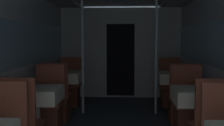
# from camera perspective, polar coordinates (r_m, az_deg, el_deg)

# --- Properties ---
(wall_left) EXTENTS (0.05, 8.26, 2.06)m
(wall_left) POSITION_cam_1_polar(r_m,az_deg,el_deg) (4.34, -17.84, 0.37)
(wall_left) COLOR silver
(wall_left) RESTS_ON ground_plane
(bulkhead_far) EXTENTS (2.74, 0.09, 2.06)m
(bulkhead_far) POSITION_cam_1_polar(r_m,az_deg,el_deg) (7.18, 1.57, 1.85)
(bulkhead_far) COLOR #A8A8A3
(bulkhead_far) RESTS_ON ground_plane
(dining_table_left_1) EXTENTS (0.61, 0.61, 0.75)m
(dining_table_left_1) POSITION_cam_1_polar(r_m,az_deg,el_deg) (4.05, -13.73, -6.13)
(dining_table_left_1) COLOR #4C4C51
(dining_table_left_1) RESTS_ON ground_plane
(chair_left_far_1) EXTENTS (0.43, 0.43, 0.97)m
(chair_left_far_1) POSITION_cam_1_polar(r_m,az_deg,el_deg) (4.68, -11.61, -8.81)
(chair_left_far_1) COLOR brown
(chair_left_far_1) RESTS_ON ground_plane
(dining_table_left_2) EXTENTS (0.61, 0.61, 0.75)m
(dining_table_left_2) POSITION_cam_1_polar(r_m,az_deg,el_deg) (5.77, -8.80, -2.87)
(dining_table_left_2) COLOR #4C4C51
(dining_table_left_2) RESTS_ON ground_plane
(chair_left_near_2) EXTENTS (0.43, 0.43, 0.97)m
(chair_left_near_2) POSITION_cam_1_polar(r_m,az_deg,el_deg) (5.25, -10.02, -7.33)
(chair_left_near_2) COLOR brown
(chair_left_near_2) RESTS_ON ground_plane
(chair_left_far_2) EXTENTS (0.43, 0.43, 0.97)m
(chair_left_far_2) POSITION_cam_1_polar(r_m,az_deg,el_deg) (6.39, -7.72, -5.15)
(chair_left_far_2) COLOR brown
(chair_left_far_2) RESTS_ON ground_plane
(support_pole_left_2) EXTENTS (0.05, 0.05, 2.06)m
(support_pole_left_2) POSITION_cam_1_polar(r_m,az_deg,el_deg) (5.67, -5.39, 1.13)
(support_pole_left_2) COLOR silver
(support_pole_left_2) RESTS_ON ground_plane
(dining_table_right_1) EXTENTS (0.61, 0.61, 0.75)m
(dining_table_right_1) POSITION_cam_1_polar(r_m,az_deg,el_deg) (4.00, 15.57, -6.31)
(dining_table_right_1) COLOR #4C4C51
(dining_table_right_1) RESTS_ON ground_plane
(chair_right_far_1) EXTENTS (0.43, 0.43, 0.97)m
(chair_right_far_1) POSITION_cam_1_polar(r_m,az_deg,el_deg) (4.64, 13.79, -8.98)
(chair_right_far_1) COLOR brown
(chair_right_far_1) RESTS_ON ground_plane
(dining_table_right_2) EXTENTS (0.61, 0.61, 0.75)m
(dining_table_right_2) POSITION_cam_1_polar(r_m,az_deg,el_deg) (5.73, 11.52, -2.96)
(dining_table_right_2) COLOR #4C4C51
(dining_table_right_2) RESTS_ON ground_plane
(chair_right_near_2) EXTENTS (0.43, 0.43, 0.97)m
(chair_right_near_2) POSITION_cam_1_polar(r_m,az_deg,el_deg) (5.21, 12.50, -7.46)
(chair_right_near_2) COLOR brown
(chair_right_near_2) RESTS_ON ground_plane
(chair_right_far_2) EXTENTS (0.43, 0.43, 0.97)m
(chair_right_far_2) POSITION_cam_1_polar(r_m,az_deg,el_deg) (6.36, 10.62, -5.24)
(chair_right_far_2) COLOR brown
(chair_right_far_2) RESTS_ON ground_plane
(support_pole_right_2) EXTENTS (0.05, 0.05, 2.06)m
(support_pole_right_2) POSITION_cam_1_polar(r_m,az_deg,el_deg) (5.64, 8.08, 1.09)
(support_pole_right_2) COLOR silver
(support_pole_right_2) RESTS_ON ground_plane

